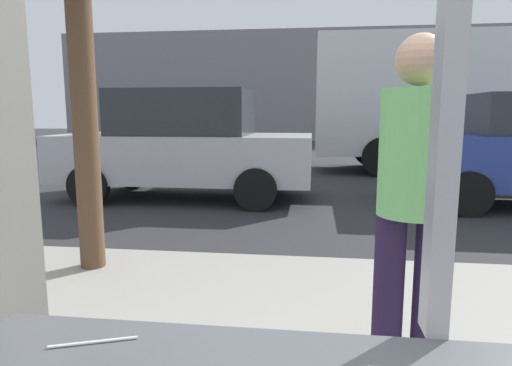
{
  "coord_description": "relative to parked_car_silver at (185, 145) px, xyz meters",
  "views": [
    {
      "loc": [
        -0.29,
        -0.95,
        1.44
      ],
      "look_at": [
        -0.65,
        1.88,
        0.99
      ],
      "focal_mm": 31.44,
      "sensor_mm": 36.0,
      "label": 1
    }
  ],
  "objects": [
    {
      "name": "sidewalk_strip",
      "position": [
        2.43,
        -4.77,
        -0.84
      ],
      "size": [
        16.0,
        2.8,
        0.14
      ],
      "primitive_type": "cube",
      "color": "#9E998E",
      "rests_on": "ground"
    },
    {
      "name": "loose_straw",
      "position": [
        1.67,
        -6.44,
        0.03
      ],
      "size": [
        0.18,
        0.07,
        0.01
      ],
      "primitive_type": "cylinder",
      "rotation": [
        0.0,
        1.57,
        0.36
      ],
      "color": "white",
      "rests_on": "window_counter"
    },
    {
      "name": "parked_car_silver",
      "position": [
        0.0,
        0.0,
        0.0
      ],
      "size": [
        4.22,
        1.91,
        1.81
      ],
      "color": "#BCBCC1",
      "rests_on": "ground"
    },
    {
      "name": "building_facade_far",
      "position": [
        2.43,
        16.95,
        1.94
      ],
      "size": [
        28.0,
        1.2,
        5.69
      ],
      "primitive_type": "cube",
      "color": "gray",
      "rests_on": "ground"
    },
    {
      "name": "pedestrian",
      "position": [
        2.6,
        -5.28,
        0.17
      ],
      "size": [
        0.32,
        0.32,
        1.63
      ],
      "color": "#281A3A",
      "rests_on": "sidewalk_strip"
    },
    {
      "name": "box_truck",
      "position": [
        5.1,
        4.15,
        0.81
      ],
      "size": [
        6.23,
        2.44,
        3.24
      ],
      "color": "silver",
      "rests_on": "ground"
    },
    {
      "name": "ground_plane",
      "position": [
        2.43,
        1.63,
        -0.91
      ],
      "size": [
        60.0,
        60.0,
        0.0
      ],
      "primitive_type": "plane",
      "color": "#2D2D30"
    }
  ]
}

